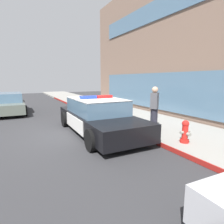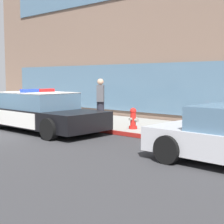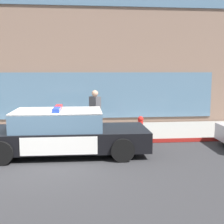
# 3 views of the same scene
# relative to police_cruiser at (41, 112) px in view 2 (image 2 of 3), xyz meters

# --- Properties ---
(ground) EXTENTS (48.00, 48.00, 0.00)m
(ground) POSITION_rel_police_cruiser_xyz_m (-0.54, -0.78, -0.68)
(ground) COLOR #303033
(sidewalk) EXTENTS (48.00, 3.41, 0.15)m
(sidewalk) POSITION_rel_police_cruiser_xyz_m (-0.54, 2.83, -0.61)
(sidewalk) COLOR gray
(sidewalk) RESTS_ON ground
(curb_red_paint) EXTENTS (28.80, 0.04, 0.14)m
(curb_red_paint) POSITION_rel_police_cruiser_xyz_m (-0.54, 1.11, -0.61)
(curb_red_paint) COLOR maroon
(curb_red_paint) RESTS_ON ground
(police_cruiser) EXTENTS (5.13, 2.21, 1.49)m
(police_cruiser) POSITION_rel_police_cruiser_xyz_m (0.00, 0.00, 0.00)
(police_cruiser) COLOR black
(police_cruiser) RESTS_ON ground
(fire_hydrant) EXTENTS (0.34, 0.39, 0.73)m
(fire_hydrant) POSITION_rel_police_cruiser_xyz_m (2.80, 1.77, -0.18)
(fire_hydrant) COLOR red
(fire_hydrant) RESTS_ON sidewalk
(pedestrian_on_sidewalk) EXTENTS (0.45, 0.47, 1.71)m
(pedestrian_on_sidewalk) POSITION_rel_police_cruiser_xyz_m (1.09, 1.95, 0.33)
(pedestrian_on_sidewalk) COLOR #23232D
(pedestrian_on_sidewalk) RESTS_ON sidewalk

